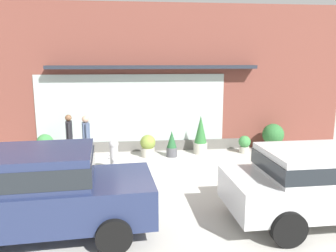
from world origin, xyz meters
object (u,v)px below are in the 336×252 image
(parked_car_navy, at_px, (38,188))
(potted_plant_window_center, at_px, (148,145))
(potted_plant_by_entrance, at_px, (45,145))
(potted_plant_doorstep, at_px, (172,144))
(parked_car_silver, at_px, (327,180))
(potted_plant_low_front, at_px, (244,144))
(potted_plant_corner_tall, at_px, (273,136))
(pedestrian_passerby, at_px, (69,135))
(fire_hydrant, at_px, (114,155))
(pedestrian_with_handbag, at_px, (86,137))
(potted_plant_window_right, at_px, (201,135))

(parked_car_navy, distance_m, potted_plant_window_center, 5.58)
(potted_plant_window_center, distance_m, potted_plant_by_entrance, 3.40)
(potted_plant_by_entrance, height_order, potted_plant_doorstep, potted_plant_doorstep)
(parked_car_silver, distance_m, potted_plant_low_front, 5.21)
(potted_plant_corner_tall, bearing_deg, potted_plant_low_front, -171.07)
(pedestrian_passerby, bearing_deg, fire_hydrant, -137.58)
(fire_hydrant, bearing_deg, pedestrian_with_handbag, 143.09)
(potted_plant_low_front, bearing_deg, pedestrian_passerby, -175.37)
(parked_car_silver, distance_m, potted_plant_window_right, 5.49)
(pedestrian_with_handbag, distance_m, potted_plant_window_right, 3.95)
(parked_car_navy, height_order, potted_plant_window_right, parked_car_navy)
(parked_car_navy, bearing_deg, pedestrian_passerby, 88.90)
(pedestrian_passerby, distance_m, potted_plant_by_entrance, 1.06)
(potted_plant_low_front, distance_m, potted_plant_doorstep, 2.64)
(potted_plant_low_front, bearing_deg, potted_plant_doorstep, -175.59)
(pedestrian_with_handbag, height_order, parked_car_silver, pedestrian_with_handbag)
(pedestrian_with_handbag, xyz_separation_m, pedestrian_passerby, (-0.59, 0.51, -0.03))
(parked_car_silver, distance_m, potted_plant_doorstep, 5.62)
(potted_plant_by_entrance, bearing_deg, parked_car_navy, -77.59)
(fire_hydrant, xyz_separation_m, potted_plant_doorstep, (1.88, 1.44, -0.08))
(potted_plant_low_front, xyz_separation_m, potted_plant_corner_tall, (1.12, 0.18, 0.22))
(potted_plant_window_center, bearing_deg, potted_plant_window_right, 6.62)
(pedestrian_with_handbag, height_order, potted_plant_window_center, pedestrian_with_handbag)
(pedestrian_with_handbag, relative_size, parked_car_silver, 0.37)
(potted_plant_window_right, xyz_separation_m, potted_plant_window_center, (-1.86, -0.22, -0.25))
(potted_plant_window_center, xyz_separation_m, potted_plant_by_entrance, (-3.40, 0.07, 0.08))
(pedestrian_passerby, height_order, potted_plant_low_front, pedestrian_passerby)
(pedestrian_passerby, relative_size, potted_plant_by_entrance, 1.84)
(fire_hydrant, height_order, potted_plant_by_entrance, fire_hydrant)
(pedestrian_with_handbag, bearing_deg, fire_hydrant, -140.52)
(potted_plant_window_center, distance_m, potted_plant_doorstep, 0.81)
(potted_plant_window_right, relative_size, potted_plant_low_front, 2.20)
(potted_plant_window_right, bearing_deg, potted_plant_window_center, -173.38)
(pedestrian_passerby, distance_m, potted_plant_window_right, 4.43)
(potted_plant_corner_tall, bearing_deg, parked_car_navy, -141.83)
(pedestrian_passerby, relative_size, potted_plant_window_center, 2.05)
(potted_plant_by_entrance, bearing_deg, potted_plant_low_front, 0.49)
(pedestrian_with_handbag, xyz_separation_m, parked_car_navy, (-0.34, -4.20, -0.00))
(parked_car_navy, xyz_separation_m, potted_plant_window_center, (2.27, 5.06, -0.53))
(parked_car_navy, bearing_deg, potted_plant_window_center, 61.69)
(pedestrian_passerby, relative_size, parked_car_silver, 0.36)
(potted_plant_by_entrance, relative_size, potted_plant_corner_tall, 0.86)
(pedestrian_passerby, relative_size, potted_plant_corner_tall, 1.57)
(parked_car_navy, height_order, potted_plant_by_entrance, parked_car_navy)
(fire_hydrant, height_order, potted_plant_low_front, fire_hydrant)
(parked_car_silver, distance_m, potted_plant_window_center, 6.10)
(fire_hydrant, relative_size, pedestrian_passerby, 0.64)
(potted_plant_window_right, bearing_deg, parked_car_silver, -73.85)
(pedestrian_with_handbag, relative_size, potted_plant_corner_tall, 1.62)
(fire_hydrant, distance_m, parked_car_silver, 5.70)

